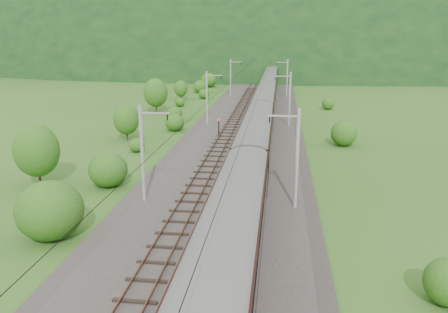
# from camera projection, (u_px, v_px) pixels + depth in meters

# --- Properties ---
(ground) EXTENTS (600.00, 600.00, 0.00)m
(ground) POSITION_uv_depth(u_px,v_px,m) (218.00, 207.00, 35.75)
(ground) COLOR #2B561B
(ground) RESTS_ON ground
(railbed) EXTENTS (14.00, 220.00, 0.30)m
(railbed) POSITION_uv_depth(u_px,v_px,m) (231.00, 169.00, 45.26)
(railbed) COLOR #38332D
(railbed) RESTS_ON ground
(track_left) EXTENTS (2.40, 220.00, 0.27)m
(track_left) POSITION_uv_depth(u_px,v_px,m) (209.00, 166.00, 45.49)
(track_left) COLOR brown
(track_left) RESTS_ON railbed
(track_right) EXTENTS (2.40, 220.00, 0.27)m
(track_right) POSITION_uv_depth(u_px,v_px,m) (255.00, 168.00, 44.91)
(track_right) COLOR brown
(track_right) RESTS_ON railbed
(catenary_left) EXTENTS (2.54, 192.28, 8.00)m
(catenary_left) POSITION_uv_depth(u_px,v_px,m) (207.00, 97.00, 65.82)
(catenary_left) COLOR gray
(catenary_left) RESTS_ON railbed
(catenary_right) EXTENTS (2.54, 192.28, 8.00)m
(catenary_right) POSITION_uv_depth(u_px,v_px,m) (289.00, 98.00, 64.33)
(catenary_right) COLOR gray
(catenary_right) RESTS_ON railbed
(overhead_wires) EXTENTS (4.83, 198.00, 0.03)m
(overhead_wires) POSITION_uv_depth(u_px,v_px,m) (232.00, 103.00, 43.37)
(overhead_wires) COLOR black
(overhead_wires) RESTS_ON ground
(mountain_main) EXTENTS (504.00, 360.00, 244.00)m
(mountain_main) POSITION_uv_depth(u_px,v_px,m) (274.00, 55.00, 283.93)
(mountain_main) COLOR black
(mountain_main) RESTS_ON ground
(mountain_ridge) EXTENTS (336.00, 280.00, 132.00)m
(mountain_ridge) POSITION_uv_depth(u_px,v_px,m) (118.00, 52.00, 336.68)
(mountain_ridge) COLOR black
(mountain_ridge) RESTS_ON ground
(train) EXTENTS (3.23, 177.61, 5.63)m
(train) POSITION_uv_depth(u_px,v_px,m) (265.00, 98.00, 69.40)
(train) COLOR black
(train) RESTS_ON ground
(hazard_post_near) EXTENTS (0.14, 0.14, 1.35)m
(hazard_post_near) POSITION_uv_depth(u_px,v_px,m) (246.00, 120.00, 66.84)
(hazard_post_near) COLOR red
(hazard_post_near) RESTS_ON railbed
(hazard_post_far) EXTENTS (0.18, 0.18, 1.65)m
(hazard_post_far) POSITION_uv_depth(u_px,v_px,m) (260.00, 94.00, 93.45)
(hazard_post_far) COLOR red
(hazard_post_far) RESTS_ON railbed
(signal) EXTENTS (0.25, 0.25, 2.29)m
(signal) POSITION_uv_depth(u_px,v_px,m) (219.00, 126.00, 58.98)
(signal) COLOR black
(signal) RESTS_ON railbed
(vegetation_left) EXTENTS (11.76, 147.61, 6.67)m
(vegetation_left) POSITION_uv_depth(u_px,v_px,m) (94.00, 147.00, 45.00)
(vegetation_left) COLOR #275316
(vegetation_left) RESTS_ON ground
(vegetation_right) EXTENTS (5.02, 91.08, 2.93)m
(vegetation_right) POSITION_uv_depth(u_px,v_px,m) (376.00, 193.00, 35.29)
(vegetation_right) COLOR #275316
(vegetation_right) RESTS_ON ground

